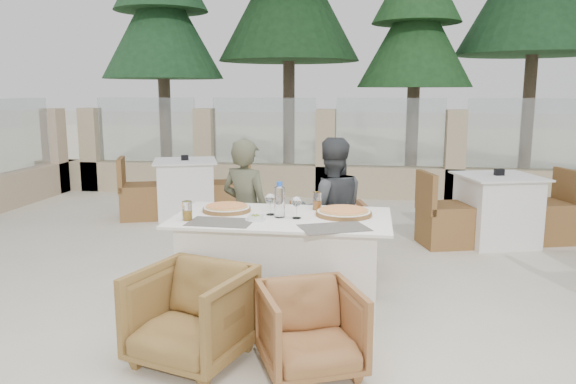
# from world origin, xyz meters

# --- Properties ---
(ground) EXTENTS (80.00, 80.00, 0.00)m
(ground) POSITION_xyz_m (0.00, 0.00, 0.00)
(ground) COLOR beige
(ground) RESTS_ON ground
(sand_patch) EXTENTS (30.00, 16.00, 0.01)m
(sand_patch) POSITION_xyz_m (0.00, 14.00, 0.01)
(sand_patch) COLOR #F4EDC8
(sand_patch) RESTS_ON ground
(perimeter_wall_far) EXTENTS (10.00, 0.34, 1.60)m
(perimeter_wall_far) POSITION_xyz_m (0.00, 4.80, 0.80)
(perimeter_wall_far) COLOR tan
(perimeter_wall_far) RESTS_ON ground
(pine_far_left) EXTENTS (2.42, 2.42, 5.50)m
(pine_far_left) POSITION_xyz_m (-3.50, 7.00, 2.75)
(pine_far_left) COLOR #1F4926
(pine_far_left) RESTS_ON ground
(pine_mid_left) EXTENTS (2.86, 2.86, 6.50)m
(pine_mid_left) POSITION_xyz_m (-1.00, 7.50, 3.25)
(pine_mid_left) COLOR #183B1A
(pine_mid_left) RESTS_ON ground
(pine_centre) EXTENTS (2.20, 2.20, 5.00)m
(pine_centre) POSITION_xyz_m (1.50, 7.20, 2.50)
(pine_centre) COLOR #204C22
(pine_centre) RESTS_ON ground
(pine_mid_right) EXTENTS (2.99, 2.99, 6.80)m
(pine_mid_right) POSITION_xyz_m (3.80, 7.80, 3.40)
(pine_mid_right) COLOR #1B4221
(pine_mid_right) RESTS_ON ground
(dining_table) EXTENTS (1.60, 0.90, 0.77)m
(dining_table) POSITION_xyz_m (0.09, -0.12, 0.39)
(dining_table) COLOR white
(dining_table) RESTS_ON ground
(placemat_near_left) EXTENTS (0.46, 0.31, 0.00)m
(placemat_near_left) POSITION_xyz_m (-0.32, -0.37, 0.77)
(placemat_near_left) COLOR #5B554E
(placemat_near_left) RESTS_ON dining_table
(placemat_near_right) EXTENTS (0.53, 0.46, 0.00)m
(placemat_near_right) POSITION_xyz_m (0.49, -0.42, 0.77)
(placemat_near_right) COLOR #5B554E
(placemat_near_right) RESTS_ON dining_table
(pizza_left) EXTENTS (0.43, 0.43, 0.05)m
(pizza_left) POSITION_xyz_m (-0.37, -0.01, 0.79)
(pizza_left) COLOR #D64A1D
(pizza_left) RESTS_ON dining_table
(pizza_right) EXTENTS (0.45, 0.45, 0.05)m
(pizza_right) POSITION_xyz_m (0.54, -0.02, 0.80)
(pizza_right) COLOR #E8571F
(pizza_right) RESTS_ON dining_table
(water_bottle) EXTENTS (0.09, 0.09, 0.27)m
(water_bottle) POSITION_xyz_m (0.07, -0.15, 0.90)
(water_bottle) COLOR #AAC7DF
(water_bottle) RESTS_ON dining_table
(wine_glass_centre) EXTENTS (0.09, 0.09, 0.18)m
(wine_glass_centre) POSITION_xyz_m (-0.01, -0.08, 0.86)
(wine_glass_centre) COLOR white
(wine_glass_centre) RESTS_ON dining_table
(wine_glass_near) EXTENTS (0.09, 0.09, 0.18)m
(wine_glass_near) POSITION_xyz_m (0.20, -0.17, 0.86)
(wine_glass_near) COLOR white
(wine_glass_near) RESTS_ON dining_table
(beer_glass_left) EXTENTS (0.09, 0.09, 0.14)m
(beer_glass_left) POSITION_xyz_m (-0.57, -0.35, 0.84)
(beer_glass_left) COLOR gold
(beer_glass_left) RESTS_ON dining_table
(beer_glass_right) EXTENTS (0.09, 0.09, 0.14)m
(beer_glass_right) POSITION_xyz_m (0.32, 0.16, 0.84)
(beer_glass_right) COLOR orange
(beer_glass_right) RESTS_ON dining_table
(olive_dish) EXTENTS (0.14, 0.14, 0.04)m
(olive_dish) POSITION_xyz_m (-0.08, -0.28, 0.79)
(olive_dish) COLOR silver
(olive_dish) RESTS_ON dining_table
(armchair_far_left) EXTENTS (0.74, 0.76, 0.61)m
(armchair_far_left) POSITION_xyz_m (-0.34, 0.73, 0.30)
(armchair_far_left) COLOR olive
(armchair_far_left) RESTS_ON ground
(armchair_far_right) EXTENTS (0.86, 0.87, 0.66)m
(armchair_far_right) POSITION_xyz_m (0.38, 0.92, 0.33)
(armchair_far_right) COLOR #966036
(armchair_far_right) RESTS_ON ground
(armchair_near_left) EXTENTS (0.82, 0.83, 0.61)m
(armchair_near_left) POSITION_xyz_m (-0.36, -0.94, 0.30)
(armchair_near_left) COLOR olive
(armchair_near_left) RESTS_ON ground
(armchair_near_right) EXTENTS (0.76, 0.77, 0.54)m
(armchair_near_right) POSITION_xyz_m (0.40, -0.96, 0.27)
(armchair_near_right) COLOR #9A6438
(armchair_near_right) RESTS_ON ground
(diner_left) EXTENTS (0.55, 0.46, 1.29)m
(diner_left) POSITION_xyz_m (-0.34, 0.52, 0.65)
(diner_left) COLOR #4E4F39
(diner_left) RESTS_ON ground
(diner_right) EXTENTS (0.73, 0.63, 1.30)m
(diner_right) POSITION_xyz_m (0.39, 0.63, 0.65)
(diner_right) COLOR #3B3E41
(diner_right) RESTS_ON ground
(bg_table_a) EXTENTS (1.82, 1.30, 0.77)m
(bg_table_a) POSITION_xyz_m (-1.74, 3.04, 0.39)
(bg_table_a) COLOR white
(bg_table_a) RESTS_ON ground
(bg_table_b) EXTENTS (1.80, 1.25, 0.77)m
(bg_table_b) POSITION_xyz_m (2.12, 2.25, 0.39)
(bg_table_b) COLOR white
(bg_table_b) RESTS_ON ground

